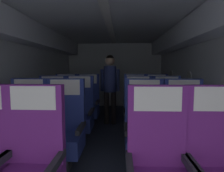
# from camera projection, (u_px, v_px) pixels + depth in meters

# --- Properties ---
(ground) EXTENTS (3.32, 6.81, 0.02)m
(ground) POSITION_uv_depth(u_px,v_px,m) (108.00, 145.00, 3.13)
(ground) COLOR #2D3342
(fuselage_shell) EXTENTS (3.20, 6.46, 2.12)m
(fuselage_shell) POSITION_uv_depth(u_px,v_px,m) (109.00, 54.00, 3.22)
(fuselage_shell) COLOR silver
(fuselage_shell) RESTS_ON ground
(seat_a_left_aisle) EXTENTS (0.51, 0.48, 1.14)m
(seat_a_left_aisle) POSITION_uv_depth(u_px,v_px,m) (31.00, 166.00, 1.54)
(seat_a_left_aisle) COLOR #38383D
(seat_a_left_aisle) RESTS_ON ground
(seat_a_right_aisle) EXTENTS (0.51, 0.48, 1.14)m
(seat_a_right_aisle) POSITION_uv_depth(u_px,v_px,m) (220.00, 170.00, 1.48)
(seat_a_right_aisle) COLOR #38383D
(seat_a_right_aisle) RESTS_ON ground
(seat_a_right_window) EXTENTS (0.51, 0.48, 1.14)m
(seat_a_right_window) POSITION_uv_depth(u_px,v_px,m) (158.00, 170.00, 1.49)
(seat_a_right_window) COLOR #38383D
(seat_a_right_window) RESTS_ON ground
(seat_b_left_window) EXTENTS (0.51, 0.48, 1.14)m
(seat_b_left_window) POSITION_uv_depth(u_px,v_px,m) (27.00, 130.00, 2.44)
(seat_b_left_window) COLOR #38383D
(seat_b_left_window) RESTS_ON ground
(seat_b_left_aisle) EXTENTS (0.51, 0.48, 1.14)m
(seat_b_left_aisle) POSITION_uv_depth(u_px,v_px,m) (64.00, 131.00, 2.40)
(seat_b_left_aisle) COLOR #38383D
(seat_b_left_aisle) RESTS_ON ground
(seat_b_right_aisle) EXTENTS (0.51, 0.48, 1.14)m
(seat_b_right_aisle) POSITION_uv_depth(u_px,v_px,m) (185.00, 132.00, 2.34)
(seat_b_right_aisle) COLOR #38383D
(seat_b_right_aisle) RESTS_ON ground
(seat_b_right_window) EXTENTS (0.51, 0.48, 1.14)m
(seat_b_right_window) POSITION_uv_depth(u_px,v_px,m) (144.00, 132.00, 2.35)
(seat_b_right_window) COLOR #38383D
(seat_b_right_window) RESTS_ON ground
(seat_c_left_window) EXTENTS (0.51, 0.48, 1.14)m
(seat_c_left_window) POSITION_uv_depth(u_px,v_px,m) (52.00, 114.00, 3.29)
(seat_c_left_window) COLOR #38383D
(seat_c_left_window) RESTS_ON ground
(seat_c_left_aisle) EXTENTS (0.51, 0.48, 1.14)m
(seat_c_left_aisle) POSITION_uv_depth(u_px,v_px,m) (79.00, 114.00, 3.28)
(seat_c_left_aisle) COLOR #38383D
(seat_c_left_aisle) RESTS_ON ground
(seat_c_right_aisle) EXTENTS (0.51, 0.48, 1.14)m
(seat_c_right_aisle) POSITION_uv_depth(u_px,v_px,m) (167.00, 115.00, 3.20)
(seat_c_right_aisle) COLOR #38383D
(seat_c_right_aisle) RESTS_ON ground
(seat_c_right_window) EXTENTS (0.51, 0.48, 1.14)m
(seat_c_right_window) POSITION_uv_depth(u_px,v_px,m) (138.00, 115.00, 3.22)
(seat_c_right_window) COLOR #38383D
(seat_c_right_window) RESTS_ON ground
(seat_d_left_window) EXTENTS (0.51, 0.48, 1.14)m
(seat_d_left_window) POSITION_uv_depth(u_px,v_px,m) (66.00, 104.00, 4.15)
(seat_d_left_window) COLOR #38383D
(seat_d_left_window) RESTS_ON ground
(seat_d_left_aisle) EXTENTS (0.51, 0.48, 1.14)m
(seat_d_left_aisle) POSITION_uv_depth(u_px,v_px,m) (88.00, 104.00, 4.14)
(seat_d_left_aisle) COLOR #38383D
(seat_d_left_aisle) RESTS_ON ground
(seat_d_right_aisle) EXTENTS (0.51, 0.48, 1.14)m
(seat_d_right_aisle) POSITION_uv_depth(u_px,v_px,m) (157.00, 105.00, 4.07)
(seat_d_right_aisle) COLOR #38383D
(seat_d_right_aisle) RESTS_ON ground
(seat_d_right_window) EXTENTS (0.51, 0.48, 1.14)m
(seat_d_right_window) POSITION_uv_depth(u_px,v_px,m) (135.00, 105.00, 4.09)
(seat_d_right_window) COLOR #38383D
(seat_d_right_window) RESTS_ON ground
(flight_attendant) EXTENTS (0.43, 0.28, 1.56)m
(flight_attendant) POSITION_uv_depth(u_px,v_px,m) (110.00, 82.00, 4.22)
(flight_attendant) COLOR black
(flight_attendant) RESTS_ON ground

